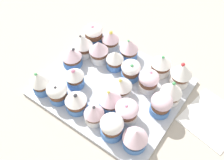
# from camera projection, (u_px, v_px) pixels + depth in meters

# --- Properties ---
(ground_plane) EXTENTS (1.80, 1.80, 0.03)m
(ground_plane) POSITION_uv_depth(u_px,v_px,m) (112.00, 91.00, 0.79)
(ground_plane) COLOR #B2A899
(baking_tray) EXTENTS (0.41, 0.34, 0.01)m
(baking_tray) POSITION_uv_depth(u_px,v_px,m) (112.00, 87.00, 0.77)
(baking_tray) COLOR silver
(baking_tray) RESTS_ON ground_plane
(cupcake_0) EXTENTS (0.06, 0.06, 0.08)m
(cupcake_0) POSITION_uv_depth(u_px,v_px,m) (40.00, 82.00, 0.73)
(cupcake_0) COLOR #477AC6
(cupcake_0) RESTS_ON baking_tray
(cupcake_1) EXTENTS (0.06, 0.06, 0.07)m
(cupcake_1) POSITION_uv_depth(u_px,v_px,m) (57.00, 92.00, 0.71)
(cupcake_1) COLOR #477AC6
(cupcake_1) RESTS_ON baking_tray
(cupcake_2) EXTENTS (0.06, 0.06, 0.07)m
(cupcake_2) POSITION_uv_depth(u_px,v_px,m) (76.00, 101.00, 0.70)
(cupcake_2) COLOR #477AC6
(cupcake_2) RESTS_ON baking_tray
(cupcake_3) EXTENTS (0.05, 0.05, 0.07)m
(cupcake_3) POSITION_uv_depth(u_px,v_px,m) (94.00, 113.00, 0.67)
(cupcake_3) COLOR white
(cupcake_3) RESTS_ON baking_tray
(cupcake_4) EXTENTS (0.06, 0.06, 0.07)m
(cupcake_4) POSITION_uv_depth(u_px,v_px,m) (112.00, 127.00, 0.65)
(cupcake_4) COLOR #477AC6
(cupcake_4) RESTS_ON baking_tray
(cupcake_5) EXTENTS (0.06, 0.06, 0.07)m
(cupcake_5) POSITION_uv_depth(u_px,v_px,m) (135.00, 138.00, 0.63)
(cupcake_5) COLOR #477AC6
(cupcake_5) RESTS_ON baking_tray
(cupcake_6) EXTENTS (0.06, 0.06, 0.08)m
(cupcake_6) POSITION_uv_depth(u_px,v_px,m) (75.00, 77.00, 0.74)
(cupcake_6) COLOR #477AC6
(cupcake_6) RESTS_ON baking_tray
(cupcake_7) EXTENTS (0.06, 0.06, 0.08)m
(cupcake_7) POSITION_uv_depth(u_px,v_px,m) (110.00, 99.00, 0.70)
(cupcake_7) COLOR #477AC6
(cupcake_7) RESTS_ON baking_tray
(cupcake_8) EXTENTS (0.06, 0.06, 0.07)m
(cupcake_8) POSITION_uv_depth(u_px,v_px,m) (127.00, 111.00, 0.68)
(cupcake_8) COLOR white
(cupcake_8) RESTS_ON baking_tray
(cupcake_9) EXTENTS (0.06, 0.06, 0.07)m
(cupcake_9) POSITION_uv_depth(u_px,v_px,m) (72.00, 56.00, 0.80)
(cupcake_9) COLOR #477AC6
(cupcake_9) RESTS_ON baking_tray
(cupcake_10) EXTENTS (0.06, 0.06, 0.07)m
(cupcake_10) POSITION_uv_depth(u_px,v_px,m) (122.00, 86.00, 0.73)
(cupcake_10) COLOR white
(cupcake_10) RESTS_ON baking_tray
(cupcake_11) EXTENTS (0.06, 0.06, 0.07)m
(cupcake_11) POSITION_uv_depth(u_px,v_px,m) (161.00, 104.00, 0.69)
(cupcake_11) COLOR #477AC6
(cupcake_11) RESTS_ON baking_tray
(cupcake_12) EXTENTS (0.06, 0.06, 0.08)m
(cupcake_12) POSITION_uv_depth(u_px,v_px,m) (83.00, 45.00, 0.82)
(cupcake_12) COLOR white
(cupcake_12) RESTS_ON baking_tray
(cupcake_13) EXTENTS (0.06, 0.06, 0.08)m
(cupcake_13) POSITION_uv_depth(u_px,v_px,m) (99.00, 51.00, 0.80)
(cupcake_13) COLOR white
(cupcake_13) RESTS_ON baking_tray
(cupcake_14) EXTENTS (0.05, 0.05, 0.07)m
(cupcake_14) POSITION_uv_depth(u_px,v_px,m) (115.00, 59.00, 0.79)
(cupcake_14) COLOR #477AC6
(cupcake_14) RESTS_ON baking_tray
(cupcake_15) EXTENTS (0.06, 0.06, 0.07)m
(cupcake_15) POSITION_uv_depth(u_px,v_px,m) (131.00, 70.00, 0.76)
(cupcake_15) COLOR #477AC6
(cupcake_15) RESTS_ON baking_tray
(cupcake_16) EXTENTS (0.06, 0.06, 0.07)m
(cupcake_16) POSITION_uv_depth(u_px,v_px,m) (149.00, 81.00, 0.74)
(cupcake_16) COLOR white
(cupcake_16) RESTS_ON baking_tray
(cupcake_17) EXTENTS (0.06, 0.06, 0.08)m
(cupcake_17) POSITION_uv_depth(u_px,v_px,m) (171.00, 91.00, 0.71)
(cupcake_17) COLOR white
(cupcake_17) RESTS_ON baking_tray
(cupcake_18) EXTENTS (0.06, 0.06, 0.07)m
(cupcake_18) POSITION_uv_depth(u_px,v_px,m) (94.00, 34.00, 0.85)
(cupcake_18) COLOR #477AC6
(cupcake_18) RESTS_ON baking_tray
(cupcake_19) EXTENTS (0.06, 0.06, 0.08)m
(cupcake_19) POSITION_uv_depth(u_px,v_px,m) (110.00, 39.00, 0.84)
(cupcake_19) COLOR white
(cupcake_19) RESTS_ON baking_tray
(cupcake_20) EXTENTS (0.06, 0.06, 0.08)m
(cupcake_20) POSITION_uv_depth(u_px,v_px,m) (129.00, 49.00, 0.81)
(cupcake_20) COLOR #477AC6
(cupcake_20) RESTS_ON baking_tray
(cupcake_21) EXTENTS (0.06, 0.06, 0.08)m
(cupcake_21) POSITION_uv_depth(u_px,v_px,m) (161.00, 64.00, 0.77)
(cupcake_21) COLOR white
(cupcake_21) RESTS_ON baking_tray
(cupcake_22) EXTENTS (0.06, 0.06, 0.09)m
(cupcake_22) POSITION_uv_depth(u_px,v_px,m) (181.00, 74.00, 0.74)
(cupcake_22) COLOR white
(cupcake_22) RESTS_ON baking_tray
(napkin) EXTENTS (0.17, 0.17, 0.01)m
(napkin) POSITION_uv_depth(u_px,v_px,m) (212.00, 119.00, 0.71)
(napkin) COLOR white
(napkin) RESTS_ON ground_plane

